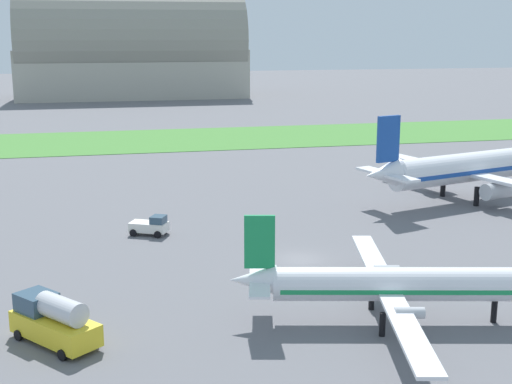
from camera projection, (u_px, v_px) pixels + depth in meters
ground_plane at (299, 259)px, 61.17m from camera, size 600.00×600.00×0.00m
grass_taxiway_strip at (190, 139)px, 129.63m from camera, size 360.00×28.00×0.08m
airplane_foreground_turboprop at (388, 284)px, 47.24m from camera, size 21.30×24.72×7.50m
airplane_midfield_jet at (467, 168)px, 81.80m from camera, size 29.04×29.35×10.59m
fuel_truck_midfield at (54, 320)px, 44.27m from camera, size 5.94×6.57×3.29m
pushback_tug_by_runway at (151, 226)px, 68.26m from camera, size 4.02×3.27×1.95m
hangar_distant at (132, 50)px, 211.46m from camera, size 66.80×30.36×32.25m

